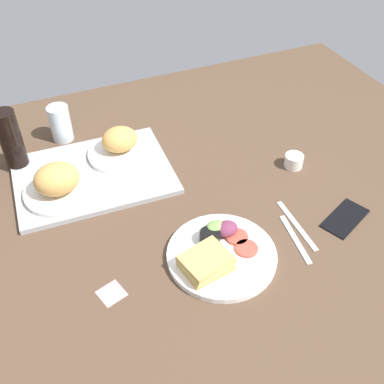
# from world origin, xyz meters

# --- Properties ---
(ground_plane) EXTENTS (1.90, 1.50, 0.03)m
(ground_plane) POSITION_xyz_m (0.00, 0.00, -0.01)
(ground_plane) COLOR #4C3828
(serving_tray) EXTENTS (0.46, 0.35, 0.02)m
(serving_tray) POSITION_xyz_m (-0.20, 0.25, 0.01)
(serving_tray) COLOR #9EA0A3
(serving_tray) RESTS_ON ground_plane
(bread_plate_near) EXTENTS (0.21, 0.21, 0.10)m
(bread_plate_near) POSITION_xyz_m (-0.31, 0.19, 0.05)
(bread_plate_near) COLOR white
(bread_plate_near) RESTS_ON serving_tray
(bread_plate_far) EXTENTS (0.20, 0.20, 0.09)m
(bread_plate_far) POSITION_xyz_m (-0.10, 0.30, 0.05)
(bread_plate_far) COLOR white
(bread_plate_far) RESTS_ON serving_tray
(plate_with_salad) EXTENTS (0.27, 0.27, 0.05)m
(plate_with_salad) POSITION_xyz_m (0.00, -0.17, 0.02)
(plate_with_salad) COLOR white
(plate_with_salad) RESTS_ON ground_plane
(drinking_glass) EXTENTS (0.07, 0.07, 0.12)m
(drinking_glass) POSITION_xyz_m (-0.25, 0.47, 0.06)
(drinking_glass) COLOR silver
(drinking_glass) RESTS_ON ground_plane
(soda_bottle) EXTENTS (0.06, 0.06, 0.19)m
(soda_bottle) POSITION_xyz_m (-0.40, 0.38, 0.10)
(soda_bottle) COLOR black
(soda_bottle) RESTS_ON ground_plane
(espresso_cup) EXTENTS (0.06, 0.06, 0.04)m
(espresso_cup) POSITION_xyz_m (0.37, 0.06, 0.02)
(espresso_cup) COLOR silver
(espresso_cup) RESTS_ON ground_plane
(fork) EXTENTS (0.04, 0.17, 0.01)m
(fork) POSITION_xyz_m (0.21, -0.20, 0.00)
(fork) COLOR #B7B7BC
(fork) RESTS_ON ground_plane
(knife) EXTENTS (0.02, 0.19, 0.01)m
(knife) POSITION_xyz_m (0.24, -0.16, 0.00)
(knife) COLOR #B7B7BC
(knife) RESTS_ON ground_plane
(cell_phone) EXTENTS (0.16, 0.12, 0.01)m
(cell_phone) POSITION_xyz_m (0.37, -0.19, 0.00)
(cell_phone) COLOR black
(cell_phone) RESTS_ON ground_plane
(sticky_note) EXTENTS (0.07, 0.07, 0.00)m
(sticky_note) POSITION_xyz_m (-0.27, -0.18, 0.00)
(sticky_note) COLOR pink
(sticky_note) RESTS_ON ground_plane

